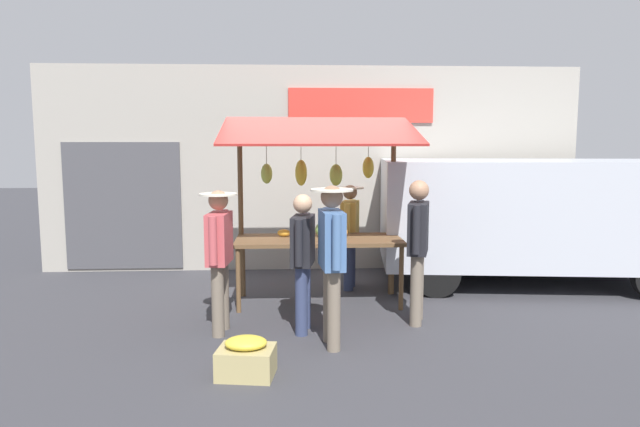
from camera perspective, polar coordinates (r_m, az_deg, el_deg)
ground_plane at (r=7.88m, az=-0.12°, el=-8.78°), size 40.00×40.00×0.00m
street_backdrop at (r=9.78m, az=-1.12°, el=4.42°), size 9.00×0.30×3.40m
market_stall at (r=7.64m, az=-0.13°, el=2.44°), size 2.50×1.46×2.50m
vendor_with_sunhat at (r=8.46m, az=2.96°, el=-1.51°), size 0.40×0.65×1.53m
shopper_in_striped_shirt at (r=6.52m, az=-1.70°, el=-3.98°), size 0.30×0.67×1.58m
shopper_with_shopping_bag at (r=6.56m, az=-9.90°, el=-3.54°), size 0.42×0.69×1.62m
shopper_with_ponytail at (r=6.93m, az=9.64°, el=-2.63°), size 0.36×0.70×1.71m
shopper_in_grey_tee at (r=6.03m, az=1.17°, el=-3.77°), size 0.44×0.72×1.71m
parked_van at (r=9.21m, az=19.07°, el=0.26°), size 4.58×2.32×1.88m
produce_crate_near at (r=5.53m, az=-7.30°, el=-13.98°), size 0.57×0.47×0.38m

